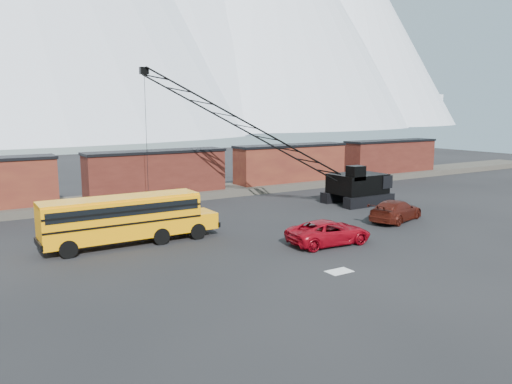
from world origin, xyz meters
TOP-DOWN VIEW (x-y plane):
  - ground at (0.00, 0.00)m, footprint 160.00×160.00m
  - gravel_berm at (0.00, 22.00)m, footprint 120.00×5.00m
  - boxcar_mid at (0.00, 22.00)m, footprint 13.70×3.10m
  - boxcar_east_near at (16.00, 22.00)m, footprint 13.70×3.10m
  - boxcar_east_far at (32.00, 22.00)m, footprint 13.70×3.10m
  - snow_patch at (0.50, -4.00)m, footprint 1.40×0.90m
  - school_bus at (-7.52, 7.50)m, footprint 11.65×2.65m
  - red_pickup at (3.70, 0.67)m, footprint 5.91×3.09m
  - maroon_suv at (12.67, 3.24)m, footprint 6.22×4.00m
  - crawler_crane at (5.71, 13.98)m, footprint 21.13×9.58m

SIDE VIEW (x-z plane):
  - ground at x=0.00m, z-range 0.00..0.00m
  - snow_patch at x=0.50m, z-range 0.00..0.02m
  - gravel_berm at x=0.00m, z-range 0.00..0.70m
  - red_pickup at x=3.70m, z-range 0.00..1.59m
  - maroon_suv at x=12.67m, z-range 0.00..1.68m
  - school_bus at x=-7.52m, z-range 0.20..3.39m
  - boxcar_mid at x=0.00m, z-range 0.68..4.85m
  - boxcar_east_near at x=16.00m, z-range 0.68..4.85m
  - boxcar_east_far at x=32.00m, z-range 0.68..4.85m
  - crawler_crane at x=5.71m, z-range 0.85..13.28m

